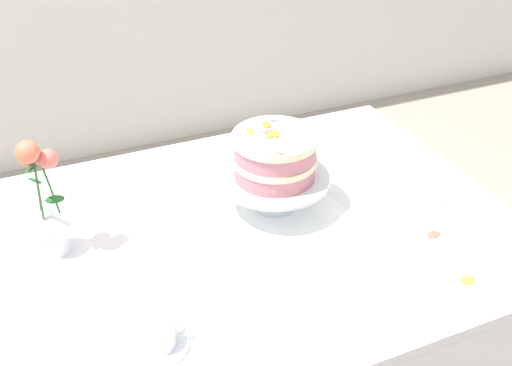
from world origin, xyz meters
The scene contains 9 objects.
dining_table centered at (0.00, -0.03, 0.65)m, with size 1.40×1.00×0.74m.
linen_napkin centered at (0.12, 0.06, 0.74)m, with size 0.32×0.32×0.00m, color white.
cake_stand centered at (0.12, 0.06, 0.82)m, with size 0.29×0.29×0.10m.
layer_cake centered at (0.12, 0.06, 0.90)m, with size 0.22×0.22×0.13m.
flower_vase centered at (-0.45, 0.10, 0.88)m, with size 0.09×0.09×0.32m.
teacup centered at (-0.30, -0.29, 0.76)m, with size 0.12×0.12×0.05m.
loose_petal_0 centered at (0.40, -0.38, 0.74)m, with size 0.04×0.03×0.00m, color yellow.
loose_petal_1 centered at (0.44, -0.21, 0.74)m, with size 0.04×0.03×0.00m, color #E56B51.
loose_petal_2 centered at (0.56, -0.10, 0.74)m, with size 0.03×0.03×0.00m, color pink.
Camera 1 is at (-0.44, -1.12, 1.66)m, focal length 41.32 mm.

